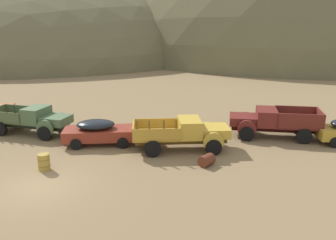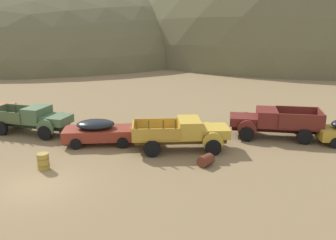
{
  "view_description": "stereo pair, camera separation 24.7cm",
  "coord_description": "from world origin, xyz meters",
  "views": [
    {
      "loc": [
        7.75,
        -15.13,
        7.77
      ],
      "look_at": [
        5.41,
        7.78,
        1.25
      ],
      "focal_mm": 39.35,
      "sensor_mm": 36.0,
      "label": 1
    },
    {
      "loc": [
        8.0,
        -15.1,
        7.77
      ],
      "look_at": [
        5.41,
        7.78,
        1.25
      ],
      "focal_mm": 39.35,
      "sensor_mm": 36.0,
      "label": 2
    }
  ],
  "objects": [
    {
      "name": "truck_oxblood",
      "position": [
        11.99,
        8.8,
        1.02
      ],
      "size": [
        5.91,
        2.76,
        1.91
      ],
      "rotation": [
        0.0,
        0.0,
        3.09
      ],
      "color": "black",
      "rests_on": "ground"
    },
    {
      "name": "truck_faded_yellow",
      "position": [
        6.8,
        5.86,
        1.0
      ],
      "size": [
        6.0,
        3.26,
        2.16
      ],
      "rotation": [
        0.0,
        0.0,
        0.17
      ],
      "color": "brown",
      "rests_on": "ground"
    },
    {
      "name": "truck_weathered_green",
      "position": [
        -3.59,
        7.78,
        0.99
      ],
      "size": [
        5.91,
        3.11,
        2.16
      ],
      "rotation": [
        0.0,
        0.0,
        -0.19
      ],
      "color": "#232B1B",
      "rests_on": "ground"
    },
    {
      "name": "bush_front_right",
      "position": [
        -6.71,
        12.64,
        0.24
      ],
      "size": [
        1.16,
        1.07,
        0.98
      ],
      "color": "#4C8438",
      "rests_on": "ground"
    },
    {
      "name": "oil_drum_by_truck",
      "position": [
        -0.5,
        1.96,
        0.44
      ],
      "size": [
        0.65,
        0.65,
        0.88
      ],
      "color": "olive",
      "rests_on": "ground"
    },
    {
      "name": "ground_plane",
      "position": [
        0.0,
        0.0,
        0.0
      ],
      "size": [
        300.0,
        300.0,
        0.0
      ],
      "primitive_type": "plane",
      "color": "olive"
    },
    {
      "name": "hill_far_left",
      "position": [
        -27.81,
        71.88,
        0.0
      ],
      "size": [
        84.53,
        89.83,
        35.68
      ],
      "primitive_type": "ellipsoid",
      "color": "brown",
      "rests_on": "ground"
    },
    {
      "name": "hill_distant",
      "position": [
        23.86,
        76.14,
        0.0
      ],
      "size": [
        79.54,
        88.06,
        54.9
      ],
      "primitive_type": "ellipsoid",
      "color": "brown",
      "rests_on": "ground"
    },
    {
      "name": "car_rust_red",
      "position": [
        1.45,
        6.27,
        0.82
      ],
      "size": [
        5.03,
        2.7,
        1.57
      ],
      "rotation": [
        0.0,
        0.0,
        0.19
      ],
      "color": "maroon",
      "rests_on": "ground"
    },
    {
      "name": "oil_drum_tipped",
      "position": [
        7.95,
        3.4,
        0.31
      ],
      "size": [
        0.98,
        1.03,
        0.62
      ],
      "color": "#5B2819",
      "rests_on": "ground"
    }
  ]
}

